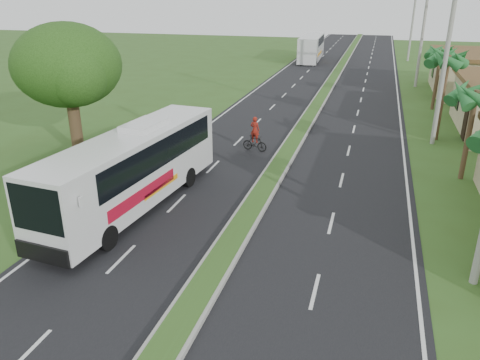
# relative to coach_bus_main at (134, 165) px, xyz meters

# --- Properties ---
(ground) EXTENTS (180.00, 180.00, 0.00)m
(ground) POSITION_rel_coach_bus_main_xyz_m (5.06, -4.22, -2.01)
(ground) COLOR #34541E
(ground) RESTS_ON ground
(road_asphalt) EXTENTS (14.00, 160.00, 0.02)m
(road_asphalt) POSITION_rel_coach_bus_main_xyz_m (5.06, 15.78, -2.00)
(road_asphalt) COLOR black
(road_asphalt) RESTS_ON ground
(median_strip) EXTENTS (1.20, 160.00, 0.18)m
(median_strip) POSITION_rel_coach_bus_main_xyz_m (5.06, 15.78, -1.91)
(median_strip) COLOR gray
(median_strip) RESTS_ON ground
(lane_edge_left) EXTENTS (0.12, 160.00, 0.01)m
(lane_edge_left) POSITION_rel_coach_bus_main_xyz_m (-1.64, 15.78, -2.01)
(lane_edge_left) COLOR silver
(lane_edge_left) RESTS_ON ground
(lane_edge_right) EXTENTS (0.12, 160.00, 0.01)m
(lane_edge_right) POSITION_rel_coach_bus_main_xyz_m (11.76, 15.78, -2.01)
(lane_edge_right) COLOR silver
(lane_edge_right) RESTS_ON ground
(palm_verge_b) EXTENTS (2.40, 2.40, 5.05)m
(palm_verge_b) POSITION_rel_coach_bus_main_xyz_m (14.46, 7.78, 2.35)
(palm_verge_b) COLOR #473321
(palm_verge_b) RESTS_ON ground
(palm_verge_c) EXTENTS (2.40, 2.40, 5.85)m
(palm_verge_c) POSITION_rel_coach_bus_main_xyz_m (13.86, 14.78, 3.11)
(palm_verge_c) COLOR #473321
(palm_verge_c) RESTS_ON ground
(palm_verge_d) EXTENTS (2.40, 2.40, 5.25)m
(palm_verge_d) POSITION_rel_coach_bus_main_xyz_m (14.36, 23.78, 2.54)
(palm_verge_d) COLOR #473321
(palm_verge_d) RESTS_ON ground
(shade_tree) EXTENTS (6.30, 6.00, 7.54)m
(shade_tree) POSITION_rel_coach_bus_main_xyz_m (-7.05, 5.80, 3.02)
(shade_tree) COLOR #473321
(shade_tree) RESTS_ON ground
(utility_pole_b) EXTENTS (3.20, 0.28, 12.00)m
(utility_pole_b) POSITION_rel_coach_bus_main_xyz_m (13.53, 13.78, 4.25)
(utility_pole_b) COLOR gray
(utility_pole_b) RESTS_ON ground
(utility_pole_c) EXTENTS (1.60, 0.28, 11.00)m
(utility_pole_c) POSITION_rel_coach_bus_main_xyz_m (13.56, 33.78, 3.66)
(utility_pole_c) COLOR gray
(utility_pole_c) RESTS_ON ground
(utility_pole_d) EXTENTS (1.60, 0.28, 10.50)m
(utility_pole_d) POSITION_rel_coach_bus_main_xyz_m (13.56, 53.78, 3.41)
(utility_pole_d) COLOR gray
(utility_pole_d) RESTS_ON ground
(coach_bus_main) EXTENTS (3.35, 11.46, 3.65)m
(coach_bus_main) POSITION_rel_coach_bus_main_xyz_m (0.00, 0.00, 0.00)
(coach_bus_main) COLOR silver
(coach_bus_main) RESTS_ON ground
(coach_bus_far) EXTENTS (2.95, 11.66, 3.37)m
(coach_bus_far) POSITION_rel_coach_bus_main_xyz_m (0.46, 50.51, -0.10)
(coach_bus_far) COLOR silver
(coach_bus_far) RESTS_ON ground
(motorcyclist) EXTENTS (1.62, 0.73, 2.13)m
(motorcyclist) POSITION_rel_coach_bus_main_xyz_m (3.06, 9.17, -1.24)
(motorcyclist) COLOR black
(motorcyclist) RESTS_ON ground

